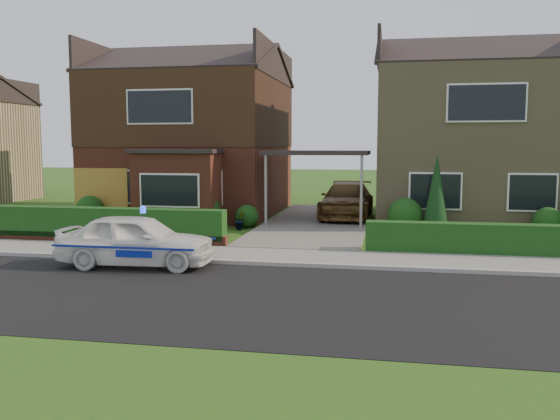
# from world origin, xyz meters

# --- Properties ---
(ground) EXTENTS (120.00, 120.00, 0.00)m
(ground) POSITION_xyz_m (0.00, 0.00, 0.00)
(ground) COLOR #1F4D14
(ground) RESTS_ON ground
(road) EXTENTS (60.00, 6.00, 0.02)m
(road) POSITION_xyz_m (0.00, 0.00, 0.00)
(road) COLOR black
(road) RESTS_ON ground
(kerb) EXTENTS (60.00, 0.16, 0.12)m
(kerb) POSITION_xyz_m (0.00, 3.05, 0.06)
(kerb) COLOR #9E9993
(kerb) RESTS_ON ground
(sidewalk) EXTENTS (60.00, 2.00, 0.10)m
(sidewalk) POSITION_xyz_m (0.00, 4.10, 0.05)
(sidewalk) COLOR slate
(sidewalk) RESTS_ON ground
(grass_verge) EXTENTS (60.00, 4.00, 0.01)m
(grass_verge) POSITION_xyz_m (0.00, -5.00, 0.00)
(grass_verge) COLOR #1F4D14
(grass_verge) RESTS_ON ground
(driveway) EXTENTS (3.80, 12.00, 0.12)m
(driveway) POSITION_xyz_m (0.00, 11.00, 0.06)
(driveway) COLOR #666059
(driveway) RESTS_ON ground
(house_left) EXTENTS (7.50, 9.53, 7.25)m
(house_left) POSITION_xyz_m (-5.78, 13.90, 3.81)
(house_left) COLOR brown
(house_left) RESTS_ON ground
(house_right) EXTENTS (7.50, 8.06, 7.25)m
(house_right) POSITION_xyz_m (5.80, 13.99, 3.66)
(house_right) COLOR #8F7E57
(house_right) RESTS_ON ground
(carport_link) EXTENTS (3.80, 3.00, 2.77)m
(carport_link) POSITION_xyz_m (0.00, 10.95, 2.66)
(carport_link) COLOR black
(carport_link) RESTS_ON ground
(garage_door) EXTENTS (2.20, 0.10, 2.10)m
(garage_door) POSITION_xyz_m (-8.25, 9.96, 1.05)
(garage_door) COLOR #966520
(garage_door) RESTS_ON ground
(dwarf_wall) EXTENTS (7.70, 0.25, 0.36)m
(dwarf_wall) POSITION_xyz_m (-5.80, 5.30, 0.18)
(dwarf_wall) COLOR brown
(dwarf_wall) RESTS_ON ground
(hedge_left) EXTENTS (7.50, 0.55, 0.90)m
(hedge_left) POSITION_xyz_m (-5.80, 5.45, 0.00)
(hedge_left) COLOR #113511
(hedge_left) RESTS_ON ground
(hedge_right) EXTENTS (7.50, 0.55, 0.80)m
(hedge_right) POSITION_xyz_m (5.80, 5.35, 0.00)
(hedge_right) COLOR #113511
(hedge_right) RESTS_ON ground
(shrub_left_far) EXTENTS (1.08, 1.08, 1.08)m
(shrub_left_far) POSITION_xyz_m (-8.50, 9.50, 0.54)
(shrub_left_far) COLOR #113511
(shrub_left_far) RESTS_ON ground
(shrub_left_mid) EXTENTS (1.32, 1.32, 1.32)m
(shrub_left_mid) POSITION_xyz_m (-4.00, 9.30, 0.66)
(shrub_left_mid) COLOR #113511
(shrub_left_mid) RESTS_ON ground
(shrub_left_near) EXTENTS (0.84, 0.84, 0.84)m
(shrub_left_near) POSITION_xyz_m (-2.40, 9.60, 0.42)
(shrub_left_near) COLOR #113511
(shrub_left_near) RESTS_ON ground
(shrub_right_near) EXTENTS (1.20, 1.20, 1.20)m
(shrub_right_near) POSITION_xyz_m (3.20, 9.40, 0.60)
(shrub_right_near) COLOR #113511
(shrub_right_near) RESTS_ON ground
(shrub_right_mid) EXTENTS (0.96, 0.96, 0.96)m
(shrub_right_mid) POSITION_xyz_m (7.80, 9.50, 0.48)
(shrub_right_mid) COLOR #113511
(shrub_right_mid) RESTS_ON ground
(conifer_a) EXTENTS (0.90, 0.90, 2.60)m
(conifer_a) POSITION_xyz_m (4.20, 9.20, 1.30)
(conifer_a) COLOR black
(conifer_a) RESTS_ON ground
(police_car) EXTENTS (3.53, 3.92, 1.47)m
(police_car) POSITION_xyz_m (-3.42, 2.40, 0.65)
(police_car) COLOR white
(police_car) RESTS_ON ground
(driveway_car) EXTENTS (2.03, 4.76, 1.37)m
(driveway_car) POSITION_xyz_m (1.00, 12.44, 0.80)
(driveway_car) COLOR brown
(driveway_car) RESTS_ON driveway
(potted_plant_a) EXTENTS (0.44, 0.34, 0.75)m
(potted_plant_a) POSITION_xyz_m (-6.37, 6.98, 0.38)
(potted_plant_a) COLOR gray
(potted_plant_a) RESTS_ON ground
(potted_plant_b) EXTENTS (0.50, 0.47, 0.71)m
(potted_plant_b) POSITION_xyz_m (-2.50, 9.00, 0.36)
(potted_plant_b) COLOR gray
(potted_plant_b) RESTS_ON ground
(potted_plant_c) EXTENTS (0.47, 0.47, 0.74)m
(potted_plant_c) POSITION_xyz_m (-5.35, 9.00, 0.37)
(potted_plant_c) COLOR gray
(potted_plant_c) RESTS_ON ground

